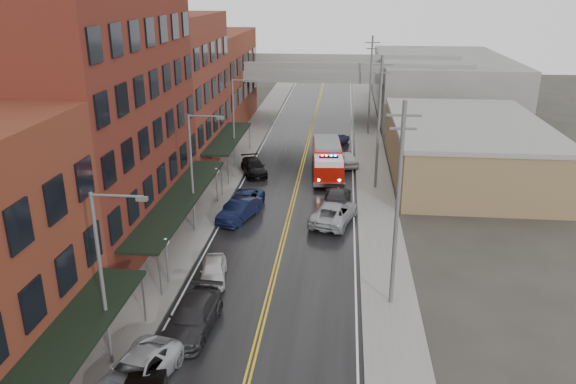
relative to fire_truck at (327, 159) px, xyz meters
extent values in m
cube|color=black|center=(-2.66, -8.23, -1.70)|extent=(11.00, 160.00, 0.02)
cube|color=slate|center=(-9.96, -8.23, -1.64)|extent=(3.00, 160.00, 0.15)
cube|color=slate|center=(4.64, -8.23, -1.64)|extent=(3.00, 160.00, 0.15)
cube|color=gray|center=(-8.31, -8.23, -1.64)|extent=(0.30, 160.00, 0.15)
cube|color=gray|center=(2.99, -8.23, -1.64)|extent=(0.30, 160.00, 0.15)
cube|color=#5B2318|center=(-15.96, -15.23, 7.29)|extent=(9.00, 20.00, 18.00)
cube|color=maroon|center=(-15.96, 2.27, 5.79)|extent=(9.00, 15.00, 15.00)
cube|color=maroon|center=(-15.96, 19.77, 4.29)|extent=(9.00, 20.00, 12.00)
cube|color=brown|center=(13.34, 1.77, 0.79)|extent=(14.00, 22.00, 5.00)
cube|color=slate|center=(15.34, 31.77, 2.29)|extent=(18.00, 30.00, 8.00)
cube|color=black|center=(-10.16, -34.23, 1.29)|extent=(2.60, 16.00, 0.18)
cylinder|color=slate|center=(-9.01, -26.63, -0.21)|extent=(0.10, 0.10, 3.00)
cube|color=black|center=(-10.16, -15.23, 1.29)|extent=(2.60, 18.00, 0.18)
cylinder|color=slate|center=(-9.01, -23.83, -0.21)|extent=(0.10, 0.10, 3.00)
cylinder|color=slate|center=(-9.01, -6.63, -0.21)|extent=(0.10, 0.10, 3.00)
cube|color=black|center=(-10.16, 2.27, 1.29)|extent=(2.60, 13.00, 0.18)
cylinder|color=slate|center=(-9.01, -3.83, -0.21)|extent=(0.10, 0.10, 3.00)
cylinder|color=slate|center=(-9.01, 8.37, -0.21)|extent=(0.10, 0.10, 3.00)
cylinder|color=#59595B|center=(-9.06, -22.23, -0.31)|extent=(0.14, 0.14, 2.80)
sphere|color=silver|center=(-9.06, -22.23, 1.19)|extent=(0.44, 0.44, 0.44)
cylinder|color=#59595B|center=(-9.06, -8.23, -0.31)|extent=(0.14, 0.14, 2.80)
sphere|color=silver|center=(-9.06, -8.23, 1.19)|extent=(0.44, 0.44, 0.44)
cylinder|color=#59595B|center=(-9.46, -30.23, 2.79)|extent=(0.18, 0.18, 9.00)
cylinder|color=#59595B|center=(-8.26, -30.23, 7.19)|extent=(2.40, 0.12, 0.12)
cube|color=#59595B|center=(-7.16, -30.23, 7.09)|extent=(0.50, 0.22, 0.18)
cylinder|color=#59595B|center=(-9.46, -14.23, 2.79)|extent=(0.18, 0.18, 9.00)
cylinder|color=#59595B|center=(-8.26, -14.23, 7.19)|extent=(2.40, 0.12, 0.12)
cube|color=#59595B|center=(-7.16, -14.23, 7.09)|extent=(0.50, 0.22, 0.18)
cylinder|color=#59595B|center=(-9.46, 1.77, 2.79)|extent=(0.18, 0.18, 9.00)
cylinder|color=#59595B|center=(-8.26, 1.77, 7.19)|extent=(2.40, 0.12, 0.12)
cube|color=#59595B|center=(-7.16, 1.77, 7.09)|extent=(0.50, 0.22, 0.18)
cylinder|color=#59595B|center=(4.54, -23.23, 4.29)|extent=(0.24, 0.24, 12.00)
cube|color=#59595B|center=(4.54, -23.23, 9.49)|extent=(1.80, 0.12, 0.12)
cube|color=#59595B|center=(4.54, -23.23, 8.79)|extent=(1.40, 0.12, 0.12)
cylinder|color=#59595B|center=(4.54, -3.23, 4.29)|extent=(0.24, 0.24, 12.00)
cube|color=#59595B|center=(4.54, -3.23, 9.49)|extent=(1.80, 0.12, 0.12)
cube|color=#59595B|center=(4.54, -3.23, 8.79)|extent=(1.40, 0.12, 0.12)
cylinder|color=#59595B|center=(4.54, 16.77, 4.29)|extent=(0.24, 0.24, 12.00)
cube|color=#59595B|center=(4.54, 16.77, 9.49)|extent=(1.80, 0.12, 0.12)
cube|color=#59595B|center=(4.54, 16.77, 8.79)|extent=(1.40, 0.12, 0.12)
cube|color=slate|center=(-2.66, 23.77, 5.04)|extent=(40.00, 10.00, 1.50)
cube|color=slate|center=(-13.66, 23.77, 1.29)|extent=(1.60, 8.00, 6.00)
cube|color=slate|center=(8.34, 23.77, 1.29)|extent=(1.60, 8.00, 6.00)
cube|color=#8E0E06|center=(-0.10, 1.36, -0.02)|extent=(3.17, 6.19, 2.29)
cube|color=#8E0E06|center=(0.22, -2.88, -0.35)|extent=(2.93, 3.03, 1.64)
cube|color=silver|center=(0.22, -2.88, 0.74)|extent=(2.78, 2.81, 0.55)
cube|color=black|center=(0.20, -2.66, -0.02)|extent=(2.87, 1.95, 0.87)
cube|color=slate|center=(-0.10, 1.36, 1.29)|extent=(2.87, 5.73, 0.33)
cube|color=black|center=(0.22, -2.88, 1.10)|extent=(1.76, 0.44, 0.15)
sphere|color=#FF0C0C|center=(-0.38, -2.92, 1.19)|extent=(0.22, 0.22, 0.22)
sphere|color=#1933FF|center=(0.82, -2.83, 1.19)|extent=(0.22, 0.22, 0.22)
cylinder|color=black|center=(-0.97, -3.08, -1.17)|extent=(1.12, 0.46, 1.09)
cylinder|color=black|center=(1.42, -2.90, -1.17)|extent=(1.12, 0.46, 1.09)
cylinder|color=black|center=(-1.26, 0.73, -1.17)|extent=(1.12, 0.46, 1.09)
cylinder|color=black|center=(1.13, 0.91, -1.17)|extent=(1.12, 0.46, 1.09)
cylinder|color=black|center=(-1.46, 3.45, -1.17)|extent=(1.12, 0.46, 1.09)
cylinder|color=black|center=(0.93, 3.63, -1.17)|extent=(1.12, 0.46, 1.09)
imported|color=#A5A8AD|center=(-7.66, -31.76, -0.96)|extent=(3.56, 5.83, 1.51)
imported|color=black|center=(-6.26, -26.93, -0.92)|extent=(2.63, 5.65, 1.60)
imported|color=silver|center=(-6.38, -21.43, -1.05)|extent=(2.17, 4.12, 1.33)
imported|color=black|center=(-6.53, -11.62, -0.91)|extent=(3.18, 5.17, 1.61)
imported|color=#14254B|center=(-6.56, -9.43, -0.99)|extent=(3.11, 5.47, 1.44)
imported|color=black|center=(-7.20, -0.12, -0.98)|extent=(3.60, 5.42, 1.46)
imported|color=#9FA2A7|center=(0.94, -11.40, -0.89)|extent=(4.15, 6.44, 1.65)
imported|color=black|center=(1.13, -7.98, -0.92)|extent=(2.48, 5.58, 1.59)
imported|color=silver|center=(1.81, 3.57, -0.96)|extent=(3.00, 4.73, 1.50)
imported|color=black|center=(0.94, 11.47, -1.04)|extent=(2.63, 4.35, 1.35)
camera|label=1|loc=(1.44, -52.21, 15.76)|focal=35.00mm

